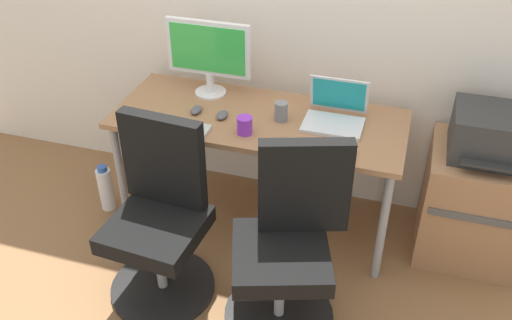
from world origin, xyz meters
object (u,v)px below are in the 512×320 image
printer (491,134)px  open_laptop (335,112)px  side_cabinet (472,203)px  water_bottle_on_floor (106,188)px  coffee_mug (245,125)px  office_chair_left (160,220)px  desktop_monitor (209,53)px  office_chair_right (288,247)px

printer → open_laptop: size_ratio=1.29×
open_laptop → side_cabinet: bearing=2.3°
printer → water_bottle_on_floor: 2.20m
water_bottle_on_floor → coffee_mug: bearing=-0.7°
office_chair_left → coffee_mug: (0.30, 0.45, 0.34)m
desktop_monitor → coffee_mug: desktop_monitor is taller
side_cabinet → office_chair_right: bearing=-139.0°
office_chair_left → side_cabinet: 1.67m
side_cabinet → office_chair_left: bearing=-154.0°
side_cabinet → desktop_monitor: size_ratio=1.33×
office_chair_left → desktop_monitor: 0.97m
water_bottle_on_floor → office_chair_right: bearing=-20.2°
office_chair_left → office_chair_right: bearing=-0.3°
open_laptop → coffee_mug: 0.49m
water_bottle_on_floor → open_laptop: (1.32, 0.24, 0.62)m
printer → coffee_mug: 1.23m
printer → open_laptop: 0.78m
office_chair_left → open_laptop: size_ratio=3.03×
side_cabinet → water_bottle_on_floor: bearing=-172.6°
office_chair_left → printer: office_chair_left is taller
desktop_monitor → water_bottle_on_floor: bearing=-149.1°
water_bottle_on_floor → desktop_monitor: bearing=30.9°
office_chair_left → printer: (1.49, 0.73, 0.34)m
side_cabinet → water_bottle_on_floor: (-2.10, -0.27, -0.17)m
side_cabinet → printer: size_ratio=1.60×
side_cabinet → coffee_mug: (-1.20, -0.28, 0.44)m
office_chair_right → desktop_monitor: (-0.68, 0.81, 0.54)m
office_chair_left → desktop_monitor: desktop_monitor is taller
desktop_monitor → office_chair_left: bearing=-88.2°
office_chair_right → water_bottle_on_floor: bearing=159.8°
desktop_monitor → open_laptop: desktop_monitor is taller
office_chair_right → open_laptop: (0.07, 0.70, 0.35)m
open_laptop → water_bottle_on_floor: bearing=-169.7°
office_chair_left → water_bottle_on_floor: bearing=142.8°
office_chair_right → coffee_mug: office_chair_right is taller
side_cabinet → open_laptop: size_ratio=2.06×
water_bottle_on_floor → office_chair_left: bearing=-37.2°
printer → desktop_monitor: (-1.52, 0.08, 0.20)m
office_chair_left → office_chair_right: same height
office_chair_left → desktop_monitor: bearing=91.8°
desktop_monitor → open_laptop: size_ratio=1.55×
open_laptop → coffee_mug: size_ratio=3.37×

